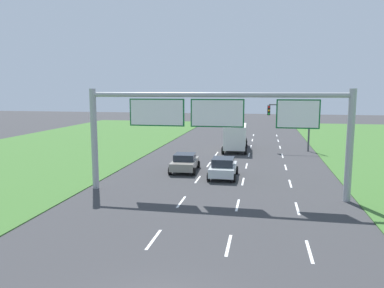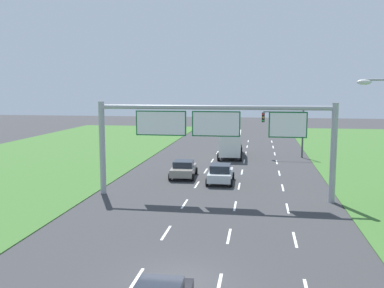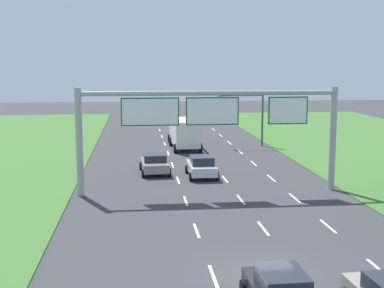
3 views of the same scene
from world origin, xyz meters
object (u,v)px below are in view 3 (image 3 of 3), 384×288
Objects in this scene: car_near_red at (202,166)px; sign_gantry at (209,118)px; box_truck at (184,132)px; traffic_light_mast at (244,109)px; car_mid_lane at (155,163)px.

sign_gantry is (-0.12, -4.96, 4.14)m from car_near_red.
car_near_red is 0.49× the size of box_truck.
car_near_red is at bearing 88.64° from sign_gantry.
car_near_red is 16.09m from traffic_light_mast.
sign_gantry is 20.51m from traffic_light_mast.
car_mid_lane is 0.75× the size of traffic_light_mast.
box_truck is (-0.08, 14.24, 0.83)m from car_near_red.
sign_gantry is at bearing -91.94° from box_truck.
box_truck is 1.46× the size of traffic_light_mast.
car_mid_lane is 8.59m from sign_gantry.
sign_gantry is at bearing -65.84° from car_mid_lane.
traffic_light_mast is at bearing 50.36° from car_mid_lane.
car_near_red reaches higher than car_mid_lane.
sign_gantry is 3.08× the size of traffic_light_mast.
sign_gantry reaches higher than box_truck.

